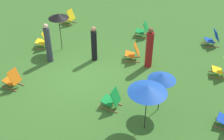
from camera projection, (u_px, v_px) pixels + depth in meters
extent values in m
plane|color=#386B28|center=(85.00, 75.00, 12.60)|extent=(40.00, 40.00, 0.00)
cube|color=olive|center=(113.00, 102.00, 11.17)|extent=(0.17, 0.75, 0.04)
cube|color=olive|center=(108.00, 110.00, 10.85)|extent=(0.17, 0.75, 0.04)
cube|color=#148C38|center=(108.00, 100.00, 10.90)|extent=(0.55, 0.51, 0.13)
cube|color=#148C38|center=(116.00, 97.00, 10.64)|extent=(0.52, 0.33, 0.57)
cylinder|color=olive|center=(103.00, 100.00, 11.01)|extent=(0.44, 0.10, 0.03)
cube|color=olive|center=(71.00, 21.00, 16.78)|extent=(0.20, 0.75, 0.04)
cube|color=olive|center=(67.00, 25.00, 16.46)|extent=(0.20, 0.75, 0.04)
cube|color=yellow|center=(67.00, 18.00, 16.51)|extent=(0.56, 0.53, 0.13)
cube|color=yellow|center=(71.00, 15.00, 16.23)|extent=(0.52, 0.35, 0.57)
cylinder|color=olive|center=(64.00, 19.00, 16.62)|extent=(0.44, 0.13, 0.03)
cube|color=olive|center=(45.00, 44.00, 14.71)|extent=(0.13, 0.76, 0.04)
cube|color=olive|center=(42.00, 49.00, 14.36)|extent=(0.13, 0.76, 0.04)
cube|color=yellow|center=(41.00, 42.00, 14.40)|extent=(0.53, 0.49, 0.13)
cube|color=yellow|center=(46.00, 37.00, 14.20)|extent=(0.51, 0.31, 0.57)
cylinder|color=olive|center=(37.00, 43.00, 14.46)|extent=(0.44, 0.08, 0.03)
cube|color=olive|center=(143.00, 34.00, 15.56)|extent=(0.08, 0.76, 0.04)
cube|color=olive|center=(141.00, 38.00, 15.22)|extent=(0.08, 0.76, 0.04)
cube|color=#148C38|center=(140.00, 31.00, 15.27)|extent=(0.51, 0.46, 0.13)
cube|color=#148C38|center=(146.00, 27.00, 15.03)|extent=(0.49, 0.28, 0.57)
cylinder|color=olive|center=(136.00, 32.00, 15.36)|extent=(0.44, 0.06, 0.03)
cube|color=olive|center=(209.00, 42.00, 14.84)|extent=(0.27, 0.73, 0.04)
cube|color=olive|center=(212.00, 47.00, 14.48)|extent=(0.27, 0.73, 0.04)
cube|color=#1947B7|center=(209.00, 40.00, 14.51)|extent=(0.59, 0.56, 0.13)
cube|color=#1947B7|center=(216.00, 35.00, 14.36)|extent=(0.53, 0.38, 0.57)
cylinder|color=olive|center=(205.00, 42.00, 14.54)|extent=(0.43, 0.16, 0.03)
cube|color=olive|center=(224.00, 130.00, 10.05)|extent=(0.23, 0.74, 0.04)
cube|color=#1947B7|center=(224.00, 119.00, 10.10)|extent=(0.57, 0.54, 0.13)
cylinder|color=olive|center=(217.00, 119.00, 10.22)|extent=(0.43, 0.14, 0.03)
cube|color=olive|center=(17.00, 83.00, 12.16)|extent=(0.20, 0.75, 0.04)
cube|color=olive|center=(9.00, 89.00, 11.84)|extent=(0.20, 0.75, 0.04)
cube|color=orange|center=(10.00, 80.00, 11.89)|extent=(0.56, 0.53, 0.13)
cube|color=orange|center=(14.00, 77.00, 11.62)|extent=(0.52, 0.35, 0.57)
cylinder|color=olive|center=(7.00, 80.00, 12.01)|extent=(0.44, 0.13, 0.03)
cube|color=olive|center=(218.00, 72.00, 12.78)|extent=(0.09, 0.76, 0.04)
cube|color=olive|center=(219.00, 78.00, 12.43)|extent=(0.09, 0.76, 0.04)
cube|color=yellow|center=(217.00, 70.00, 12.47)|extent=(0.51, 0.47, 0.13)
cylinder|color=olive|center=(212.00, 71.00, 12.54)|extent=(0.44, 0.06, 0.03)
cube|color=olive|center=(132.00, 56.00, 13.78)|extent=(0.14, 0.76, 0.04)
cube|color=olive|center=(132.00, 62.00, 13.43)|extent=(0.14, 0.76, 0.04)
cube|color=orange|center=(130.00, 54.00, 13.47)|extent=(0.54, 0.50, 0.13)
cube|color=orange|center=(137.00, 49.00, 13.28)|extent=(0.51, 0.31, 0.57)
cylinder|color=olive|center=(126.00, 55.00, 13.53)|extent=(0.44, 0.09, 0.03)
cylinder|color=black|center=(146.00, 108.00, 9.63)|extent=(0.03, 0.03, 1.80)
cone|color=#194CB2|center=(148.00, 89.00, 9.16)|extent=(1.26, 1.26, 0.23)
cylinder|color=black|center=(160.00, 93.00, 10.41)|extent=(0.03, 0.03, 1.62)
cone|color=#194CB2|center=(162.00, 77.00, 10.00)|extent=(0.98, 0.98, 0.26)
cylinder|color=black|center=(60.00, 32.00, 13.83)|extent=(0.03, 0.03, 1.83)
cone|color=black|center=(58.00, 16.00, 13.35)|extent=(0.94, 0.94, 0.21)
cylinder|color=#333847|center=(48.00, 45.00, 13.04)|extent=(0.38, 0.38, 1.67)
sphere|color=beige|center=(46.00, 26.00, 12.50)|extent=(0.21, 0.21, 0.21)
cylinder|color=maroon|center=(149.00, 50.00, 12.69)|extent=(0.40, 0.40, 1.68)
sphere|color=brown|center=(151.00, 30.00, 12.14)|extent=(0.22, 0.22, 0.22)
cylinder|color=black|center=(94.00, 46.00, 13.18)|extent=(0.35, 0.35, 1.47)
sphere|color=#936647|center=(93.00, 29.00, 12.70)|extent=(0.23, 0.23, 0.23)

